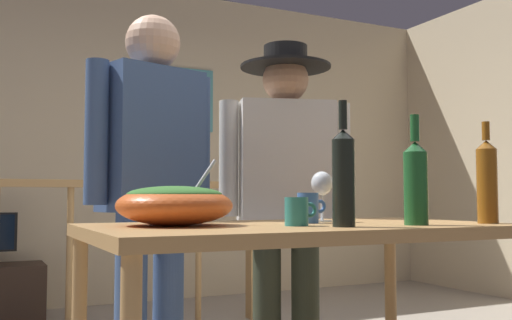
{
  "coord_description": "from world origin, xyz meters",
  "views": [
    {
      "loc": [
        -1.24,
        -2.27,
        0.9
      ],
      "look_at": [
        -0.24,
        -0.23,
        1.05
      ],
      "focal_mm": 40.98,
      "sensor_mm": 36.0,
      "label": 1
    }
  ],
  "objects_px": {
    "wine_bottle_green": "(416,181)",
    "mug_teal": "(297,211)",
    "wine_glass": "(322,186)",
    "person_standing_right": "(286,184)",
    "stair_railing": "(74,234)",
    "wine_bottle_dark": "(343,175)",
    "serving_table": "(301,249)",
    "person_standing_left": "(151,175)",
    "mug_blue": "(308,208)",
    "wine_bottle_amber": "(487,180)",
    "salad_bowl": "(175,203)",
    "framed_picture": "(189,100)"
  },
  "relations": [
    {
      "from": "salad_bowl",
      "to": "person_standing_right",
      "type": "distance_m",
      "value": 0.95
    },
    {
      "from": "salad_bowl",
      "to": "mug_teal",
      "type": "height_order",
      "value": "salad_bowl"
    },
    {
      "from": "framed_picture",
      "to": "salad_bowl",
      "type": "distance_m",
      "value": 3.57
    },
    {
      "from": "stair_railing",
      "to": "mug_teal",
      "type": "xyz_separation_m",
      "value": [
        0.31,
        -2.39,
        0.2
      ]
    },
    {
      "from": "salad_bowl",
      "to": "wine_bottle_green",
      "type": "relative_size",
      "value": 1.03
    },
    {
      "from": "serving_table",
      "to": "wine_bottle_dark",
      "type": "relative_size",
      "value": 3.6
    },
    {
      "from": "stair_railing",
      "to": "person_standing_left",
      "type": "relative_size",
      "value": 2.19
    },
    {
      "from": "wine_bottle_green",
      "to": "wine_glass",
      "type": "bearing_deg",
      "value": 112.54
    },
    {
      "from": "wine_glass",
      "to": "serving_table",
      "type": "bearing_deg",
      "value": -143.6
    },
    {
      "from": "salad_bowl",
      "to": "person_standing_right",
      "type": "xyz_separation_m",
      "value": [
        0.73,
        0.6,
        0.08
      ]
    },
    {
      "from": "wine_glass",
      "to": "person_standing_right",
      "type": "relative_size",
      "value": 0.11
    },
    {
      "from": "mug_blue",
      "to": "wine_bottle_amber",
      "type": "bearing_deg",
      "value": -27.98
    },
    {
      "from": "wine_glass",
      "to": "wine_bottle_green",
      "type": "bearing_deg",
      "value": -67.46
    },
    {
      "from": "mug_teal",
      "to": "framed_picture",
      "type": "bearing_deg",
      "value": 76.2
    },
    {
      "from": "mug_blue",
      "to": "person_standing_right",
      "type": "bearing_deg",
      "value": 67.69
    },
    {
      "from": "salad_bowl",
      "to": "wine_bottle_amber",
      "type": "xyz_separation_m",
      "value": [
        1.02,
        -0.32,
        0.08
      ]
    },
    {
      "from": "wine_bottle_dark",
      "to": "mug_blue",
      "type": "xyz_separation_m",
      "value": [
        0.04,
        0.27,
        -0.1
      ]
    },
    {
      "from": "stair_railing",
      "to": "wine_glass",
      "type": "relative_size",
      "value": 19.86
    },
    {
      "from": "salad_bowl",
      "to": "wine_glass",
      "type": "xyz_separation_m",
      "value": [
        0.57,
        0.04,
        0.06
      ]
    },
    {
      "from": "serving_table",
      "to": "wine_glass",
      "type": "relative_size",
      "value": 7.54
    },
    {
      "from": "salad_bowl",
      "to": "mug_blue",
      "type": "bearing_deg",
      "value": -3.9
    },
    {
      "from": "stair_railing",
      "to": "person_standing_right",
      "type": "bearing_deg",
      "value": -66.52
    },
    {
      "from": "serving_table",
      "to": "wine_bottle_amber",
      "type": "distance_m",
      "value": 0.69
    },
    {
      "from": "serving_table",
      "to": "wine_glass",
      "type": "height_order",
      "value": "wine_glass"
    },
    {
      "from": "wine_bottle_green",
      "to": "mug_blue",
      "type": "xyz_separation_m",
      "value": [
        -0.24,
        0.27,
        -0.09
      ]
    },
    {
      "from": "framed_picture",
      "to": "wine_bottle_dark",
      "type": "relative_size",
      "value": 1.48
    },
    {
      "from": "stair_railing",
      "to": "wine_glass",
      "type": "distance_m",
      "value": 2.26
    },
    {
      "from": "wine_bottle_green",
      "to": "wine_bottle_dark",
      "type": "height_order",
      "value": "wine_bottle_dark"
    },
    {
      "from": "wine_glass",
      "to": "person_standing_right",
      "type": "height_order",
      "value": "person_standing_right"
    },
    {
      "from": "wine_glass",
      "to": "person_standing_left",
      "type": "xyz_separation_m",
      "value": [
        -0.48,
        0.56,
        0.05
      ]
    },
    {
      "from": "person_standing_left",
      "to": "wine_bottle_dark",
      "type": "bearing_deg",
      "value": 94.16
    },
    {
      "from": "wine_glass",
      "to": "wine_bottle_amber",
      "type": "distance_m",
      "value": 0.57
    },
    {
      "from": "framed_picture",
      "to": "wine_bottle_green",
      "type": "height_order",
      "value": "framed_picture"
    },
    {
      "from": "wine_bottle_green",
      "to": "wine_bottle_amber",
      "type": "distance_m",
      "value": 0.3
    },
    {
      "from": "wine_bottle_amber",
      "to": "person_standing_left",
      "type": "xyz_separation_m",
      "value": [
        -0.92,
        0.92,
        0.03
      ]
    },
    {
      "from": "person_standing_left",
      "to": "wine_bottle_green",
      "type": "bearing_deg",
      "value": 107.59
    },
    {
      "from": "serving_table",
      "to": "wine_bottle_amber",
      "type": "relative_size",
      "value": 3.96
    },
    {
      "from": "stair_railing",
      "to": "wine_bottle_dark",
      "type": "bearing_deg",
      "value": -80.81
    },
    {
      "from": "person_standing_left",
      "to": "stair_railing",
      "type": "bearing_deg",
      "value": -104.85
    },
    {
      "from": "serving_table",
      "to": "salad_bowl",
      "type": "bearing_deg",
      "value": 168.67
    },
    {
      "from": "wine_bottle_amber",
      "to": "mug_teal",
      "type": "xyz_separation_m",
      "value": [
        -0.68,
        0.14,
        -0.1
      ]
    },
    {
      "from": "wine_bottle_amber",
      "to": "mug_teal",
      "type": "bearing_deg",
      "value": 168.53
    },
    {
      "from": "framed_picture",
      "to": "wine_glass",
      "type": "distance_m",
      "value": 3.37
    },
    {
      "from": "serving_table",
      "to": "person_standing_left",
      "type": "height_order",
      "value": "person_standing_left"
    },
    {
      "from": "mug_teal",
      "to": "person_standing_right",
      "type": "height_order",
      "value": "person_standing_right"
    },
    {
      "from": "salad_bowl",
      "to": "person_standing_left",
      "type": "xyz_separation_m",
      "value": [
        0.09,
        0.6,
        0.11
      ]
    },
    {
      "from": "wine_bottle_green",
      "to": "mug_teal",
      "type": "distance_m",
      "value": 0.4
    },
    {
      "from": "wine_bottle_amber",
      "to": "mug_teal",
      "type": "distance_m",
      "value": 0.7
    },
    {
      "from": "person_standing_left",
      "to": "wine_glass",
      "type": "bearing_deg",
      "value": 113.57
    },
    {
      "from": "stair_railing",
      "to": "salad_bowl",
      "type": "distance_m",
      "value": 2.22
    }
  ]
}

